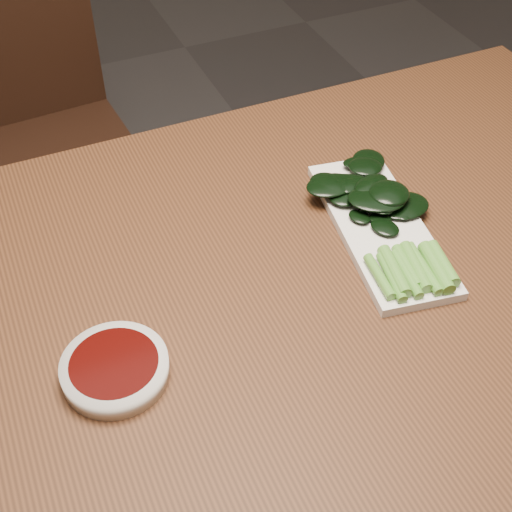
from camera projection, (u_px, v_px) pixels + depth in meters
name	position (u px, v px, depth m)	size (l,w,h in m)	color
table	(260.00, 321.00, 0.99)	(1.40, 0.80, 0.75)	#462614
chair_far	(24.00, 135.00, 1.63)	(0.50, 0.50, 0.89)	black
sauce_bowl	(115.00, 368.00, 0.82)	(0.13, 0.13, 0.03)	white
serving_plate	(380.00, 228.00, 1.01)	(0.16, 0.32, 0.01)	white
gai_lan	(378.00, 210.00, 1.00)	(0.16, 0.32, 0.03)	#5B9E36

